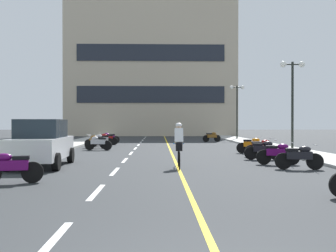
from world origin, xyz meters
name	(u,v)px	position (x,y,z in m)	size (l,w,h in m)	color
ground_plane	(166,149)	(0.00, 21.00, 0.00)	(140.00, 140.00, 0.00)	#2D3033
curb_left	(63,146)	(-7.20, 24.00, 0.06)	(2.40, 72.00, 0.12)	#A8A8A3
curb_right	(266,146)	(7.20, 24.00, 0.06)	(2.40, 72.00, 0.12)	#A8A8A3
lane_dash_0	(51,243)	(-2.00, 2.00, 0.00)	(0.14, 2.20, 0.01)	silver
lane_dash_1	(96,192)	(-2.00, 6.00, 0.00)	(0.14, 2.20, 0.01)	silver
lane_dash_2	(115,171)	(-2.00, 10.00, 0.00)	(0.14, 2.20, 0.01)	silver
lane_dash_3	(125,160)	(-2.00, 14.00, 0.00)	(0.14, 2.20, 0.01)	silver
lane_dash_4	(131,153)	(-2.00, 18.00, 0.00)	(0.14, 2.20, 0.01)	silver
lane_dash_5	(135,148)	(-2.00, 22.00, 0.00)	(0.14, 2.20, 0.01)	silver
lane_dash_6	(138,145)	(-2.00, 26.00, 0.00)	(0.14, 2.20, 0.01)	silver
lane_dash_7	(141,142)	(-2.00, 30.00, 0.00)	(0.14, 2.20, 0.01)	silver
lane_dash_8	(143,140)	(-2.00, 34.00, 0.00)	(0.14, 2.20, 0.01)	silver
lane_dash_9	(144,139)	(-2.00, 38.00, 0.00)	(0.14, 2.20, 0.01)	silver
lane_dash_10	(145,137)	(-2.00, 42.00, 0.00)	(0.14, 2.20, 0.01)	silver
lane_dash_11	(147,136)	(-2.00, 46.00, 0.00)	(0.14, 2.20, 0.01)	silver
centre_line_yellow	(169,147)	(0.25, 24.00, 0.00)	(0.12, 66.00, 0.01)	gold
office_building	(151,71)	(-1.42, 48.76, 8.70)	(21.92, 7.64, 17.40)	#BCAD93
street_lamp_mid	(292,85)	(7.38, 19.07, 3.90)	(1.46, 0.36, 5.17)	black
street_lamp_far	(237,100)	(7.34, 34.91, 3.97)	(1.46, 0.36, 5.28)	black
parked_car_near	(42,143)	(-4.98, 11.56, 0.92)	(2.08, 4.27, 1.82)	black
motorcycle_2	(11,167)	(-4.57, 7.34, 0.47)	(1.68, 0.65, 0.92)	black
motorcycle_3	(299,157)	(4.59, 10.34, 0.47)	(1.69, 0.61, 0.92)	black
motorcycle_4	(278,153)	(4.31, 11.94, 0.47)	(1.69, 0.61, 0.92)	black
motorcycle_5	(264,150)	(4.29, 14.00, 0.47)	(1.70, 0.60, 0.92)	black
motorcycle_6	(262,147)	(4.60, 15.51, 0.47)	(1.70, 0.60, 0.92)	black
motorcycle_7	(252,145)	(4.66, 17.62, 0.47)	(1.66, 0.74, 0.92)	black
motorcycle_8	(98,143)	(-4.19, 20.39, 0.47)	(1.70, 0.60, 0.92)	black
motorcycle_9	(96,141)	(-4.59, 22.17, 0.47)	(1.65, 0.76, 0.92)	black
motorcycle_10	(102,140)	(-4.53, 24.26, 0.47)	(1.70, 0.60, 0.92)	black
motorcycle_11	(107,139)	(-4.43, 26.22, 0.47)	(1.70, 0.60, 0.92)	black
motorcycle_12	(109,138)	(-4.53, 28.28, 0.47)	(1.70, 0.60, 0.92)	black
motorcycle_13	(212,137)	(4.23, 30.63, 0.47)	(1.65, 0.77, 0.92)	black
cyclist_rider	(179,144)	(0.28, 11.03, 0.89)	(0.42, 1.77, 1.71)	black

